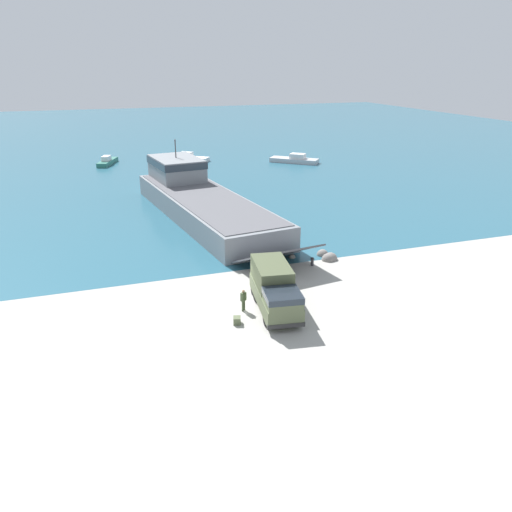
{
  "coord_description": "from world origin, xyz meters",
  "views": [
    {
      "loc": [
        -10.17,
        -35.2,
        17.35
      ],
      "look_at": [
        2.24,
        1.56,
        2.34
      ],
      "focal_mm": 35.0,
      "sensor_mm": 36.0,
      "label": 1
    }
  ],
  "objects_px": {
    "moored_boat_b": "(189,158)",
    "mooring_bollard": "(312,261)",
    "landing_craft": "(199,198)",
    "soldier_on_ramp": "(243,299)",
    "military_truck": "(275,289)",
    "moored_boat_a": "(295,160)",
    "cargo_crate": "(237,320)",
    "moored_boat_c": "(107,161)"
  },
  "relations": [
    {
      "from": "cargo_crate",
      "to": "soldier_on_ramp",
      "type": "bearing_deg",
      "value": 59.6
    },
    {
      "from": "landing_craft",
      "to": "military_truck",
      "type": "relative_size",
      "value": 4.72
    },
    {
      "from": "cargo_crate",
      "to": "military_truck",
      "type": "bearing_deg",
      "value": 21.41
    },
    {
      "from": "military_truck",
      "to": "moored_boat_b",
      "type": "height_order",
      "value": "military_truck"
    },
    {
      "from": "military_truck",
      "to": "cargo_crate",
      "type": "relative_size",
      "value": 12.45
    },
    {
      "from": "soldier_on_ramp",
      "to": "moored_boat_c",
      "type": "bearing_deg",
      "value": -25.29
    },
    {
      "from": "mooring_bollard",
      "to": "cargo_crate",
      "type": "height_order",
      "value": "mooring_bollard"
    },
    {
      "from": "military_truck",
      "to": "cargo_crate",
      "type": "height_order",
      "value": "military_truck"
    },
    {
      "from": "military_truck",
      "to": "soldier_on_ramp",
      "type": "xyz_separation_m",
      "value": [
        -2.32,
        0.45,
        -0.67
      ]
    },
    {
      "from": "moored_boat_c",
      "to": "mooring_bollard",
      "type": "xyz_separation_m",
      "value": [
        15.05,
        -56.91,
        -0.1
      ]
    },
    {
      "from": "moored_boat_b",
      "to": "mooring_bollard",
      "type": "xyz_separation_m",
      "value": [
        0.17,
        -55.84,
        -0.09
      ]
    },
    {
      "from": "moored_boat_c",
      "to": "mooring_bollard",
      "type": "bearing_deg",
      "value": -54.38
    },
    {
      "from": "military_truck",
      "to": "soldier_on_ramp",
      "type": "distance_m",
      "value": 2.46
    },
    {
      "from": "soldier_on_ramp",
      "to": "cargo_crate",
      "type": "bearing_deg",
      "value": 118.56
    },
    {
      "from": "landing_craft",
      "to": "moored_boat_b",
      "type": "xyz_separation_m",
      "value": [
        5.89,
        35.69,
        -1.45
      ]
    },
    {
      "from": "soldier_on_ramp",
      "to": "mooring_bollard",
      "type": "distance_m",
      "value": 10.88
    },
    {
      "from": "moored_boat_a",
      "to": "military_truck",
      "type": "bearing_deg",
      "value": -163.73
    },
    {
      "from": "landing_craft",
      "to": "moored_boat_a",
      "type": "xyz_separation_m",
      "value": [
        24.33,
        27.42,
        -1.42
      ]
    },
    {
      "from": "soldier_on_ramp",
      "to": "moored_boat_c",
      "type": "xyz_separation_m",
      "value": [
        -6.39,
        63.48,
        -0.46
      ]
    },
    {
      "from": "moored_boat_b",
      "to": "mooring_bollard",
      "type": "bearing_deg",
      "value": 37.9
    },
    {
      "from": "military_truck",
      "to": "cargo_crate",
      "type": "distance_m",
      "value": 3.87
    },
    {
      "from": "landing_craft",
      "to": "moored_boat_c",
      "type": "distance_m",
      "value": 37.88
    },
    {
      "from": "moored_boat_a",
      "to": "cargo_crate",
      "type": "relative_size",
      "value": 13.93
    },
    {
      "from": "landing_craft",
      "to": "moored_boat_c",
      "type": "bearing_deg",
      "value": 95.83
    },
    {
      "from": "landing_craft",
      "to": "moored_boat_a",
      "type": "distance_m",
      "value": 36.69
    },
    {
      "from": "military_truck",
      "to": "moored_boat_b",
      "type": "bearing_deg",
      "value": -177.33
    },
    {
      "from": "moored_boat_a",
      "to": "moored_boat_b",
      "type": "height_order",
      "value": "moored_boat_a"
    },
    {
      "from": "landing_craft",
      "to": "mooring_bollard",
      "type": "height_order",
      "value": "landing_craft"
    },
    {
      "from": "soldier_on_ramp",
      "to": "moored_boat_a",
      "type": "relative_size",
      "value": 0.2
    },
    {
      "from": "landing_craft",
      "to": "soldier_on_ramp",
      "type": "xyz_separation_m",
      "value": [
        -2.59,
        -26.71,
        -0.99
      ]
    },
    {
      "from": "moored_boat_a",
      "to": "mooring_bollard",
      "type": "distance_m",
      "value": 50.95
    },
    {
      "from": "landing_craft",
      "to": "cargo_crate",
      "type": "height_order",
      "value": "landing_craft"
    },
    {
      "from": "soldier_on_ramp",
      "to": "cargo_crate",
      "type": "xyz_separation_m",
      "value": [
        -1.03,
        -1.76,
        -0.74
      ]
    },
    {
      "from": "mooring_bollard",
      "to": "cargo_crate",
      "type": "distance_m",
      "value": 12.78
    },
    {
      "from": "moored_boat_a",
      "to": "moored_boat_c",
      "type": "height_order",
      "value": "moored_boat_a"
    },
    {
      "from": "moored_boat_b",
      "to": "moored_boat_c",
      "type": "height_order",
      "value": "moored_boat_c"
    },
    {
      "from": "military_truck",
      "to": "moored_boat_a",
      "type": "distance_m",
      "value": 59.88
    },
    {
      "from": "moored_boat_a",
      "to": "soldier_on_ramp",
      "type": "bearing_deg",
      "value": -165.92
    },
    {
      "from": "moored_boat_b",
      "to": "mooring_bollard",
      "type": "height_order",
      "value": "moored_boat_b"
    },
    {
      "from": "landing_craft",
      "to": "military_truck",
      "type": "xyz_separation_m",
      "value": [
        -0.27,
        -27.16,
        -0.31
      ]
    },
    {
      "from": "moored_boat_c",
      "to": "cargo_crate",
      "type": "bearing_deg",
      "value": -64.49
    },
    {
      "from": "mooring_bollard",
      "to": "moored_boat_b",
      "type": "bearing_deg",
      "value": 90.17
    }
  ]
}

